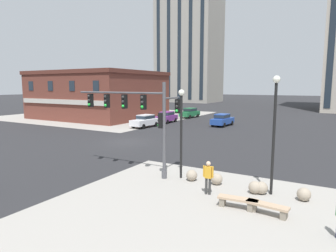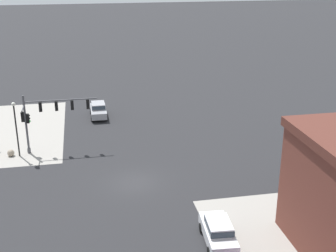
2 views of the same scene
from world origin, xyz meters
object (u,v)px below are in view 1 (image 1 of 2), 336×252
(bench_mid_block, at_px, (267,208))
(traffic_signal_main, at_px, (141,113))
(bollard_sphere_curb_d, at_px, (261,188))
(car_main_northbound_far, at_px, (167,117))
(bench_near_signal, at_px, (238,201))
(street_lamp_corner_near, at_px, (181,123))
(car_cross_westbound, at_px, (222,119))
(pedestrian_near_bench, at_px, (208,175))
(bollard_sphere_curb_b, at_px, (217,179))
(bollard_sphere_curb_a, at_px, (192,175))
(car_main_northbound_near, at_px, (190,112))
(street_lamp_mid_sidewalk, at_px, (274,122))
(car_main_southbound_far, at_px, (145,120))
(bollard_sphere_curb_c, at_px, (255,187))
(bollard_sphere_curb_e, at_px, (304,194))

(bench_mid_block, bearing_deg, traffic_signal_main, 164.33)
(bollard_sphere_curb_d, bearing_deg, traffic_signal_main, -179.17)
(car_main_northbound_far, bearing_deg, bollard_sphere_curb_d, -50.38)
(bench_near_signal, xyz_separation_m, street_lamp_corner_near, (-4.29, 2.65, 3.02))
(bench_mid_block, relative_size, car_cross_westbound, 0.41)
(bench_mid_block, relative_size, pedestrian_near_bench, 1.06)
(bollard_sphere_curb_d, relative_size, street_lamp_corner_near, 0.12)
(bollard_sphere_curb_b, relative_size, bollard_sphere_curb_d, 1.00)
(pedestrian_near_bench, bearing_deg, traffic_signal_main, 165.32)
(bench_near_signal, height_order, bench_mid_block, same)
(bollard_sphere_curb_a, bearing_deg, car_main_northbound_near, 115.94)
(car_cross_westbound, bearing_deg, car_main_northbound_near, 139.12)
(bench_mid_block, height_order, street_lamp_mid_sidewalk, street_lamp_mid_sidewalk)
(bollard_sphere_curb_d, height_order, street_lamp_corner_near, street_lamp_corner_near)
(street_lamp_mid_sidewalk, bearing_deg, bollard_sphere_curb_a, -179.39)
(bollard_sphere_curb_a, distance_m, car_main_southbound_far, 22.88)
(bench_mid_block, xyz_separation_m, pedestrian_near_bench, (-3.13, 0.97, 0.68))
(bollard_sphere_curb_c, height_order, bollard_sphere_curb_e, same)
(traffic_signal_main, xyz_separation_m, bollard_sphere_curb_c, (7.09, 0.01, -3.50))
(traffic_signal_main, distance_m, bench_near_signal, 8.03)
(bollard_sphere_curb_c, xyz_separation_m, bench_mid_block, (1.08, -2.30, -0.00))
(traffic_signal_main, distance_m, bollard_sphere_curb_d, 8.19)
(car_main_northbound_near, bearing_deg, bollard_sphere_curb_e, -55.81)
(bench_mid_block, xyz_separation_m, street_lamp_mid_sidewalk, (-0.33, 2.60, 3.40))
(pedestrian_near_bench, bearing_deg, bollard_sphere_curb_d, 31.21)
(bollard_sphere_curb_a, relative_size, car_main_northbound_far, 0.15)
(bollard_sphere_curb_e, height_order, bench_near_signal, bollard_sphere_curb_e)
(street_lamp_corner_near, distance_m, street_lamp_mid_sidewalk, 5.28)
(bench_near_signal, relative_size, pedestrian_near_bench, 1.05)
(bollard_sphere_curb_b, relative_size, car_main_northbound_near, 0.14)
(bollard_sphere_curb_b, bearing_deg, bollard_sphere_curb_a, -177.00)
(pedestrian_near_bench, xyz_separation_m, street_lamp_corner_near, (-2.46, 1.73, 2.34))
(bollard_sphere_curb_c, distance_m, bollard_sphere_curb_e, 2.30)
(traffic_signal_main, bearing_deg, bollard_sphere_curb_a, 4.38)
(car_cross_westbound, bearing_deg, bench_mid_block, -66.60)
(bollard_sphere_curb_a, bearing_deg, street_lamp_mid_sidewalk, 0.61)
(bollard_sphere_curb_d, distance_m, street_lamp_corner_near, 5.69)
(street_lamp_corner_near, bearing_deg, bench_mid_block, -25.79)
(traffic_signal_main, height_order, bollard_sphere_curb_c, traffic_signal_main)
(car_main_northbound_far, distance_m, car_main_southbound_far, 5.70)
(bollard_sphere_curb_e, distance_m, pedestrian_near_bench, 4.66)
(bollard_sphere_curb_a, xyz_separation_m, bollard_sphere_curb_c, (3.72, -0.25, 0.00))
(bollard_sphere_curb_a, relative_size, car_main_southbound_far, 0.14)
(bollard_sphere_curb_c, height_order, pedestrian_near_bench, pedestrian_near_bench)
(bollard_sphere_curb_a, height_order, car_cross_westbound, car_cross_westbound)
(bollard_sphere_curb_a, xyz_separation_m, bollard_sphere_curb_d, (4.02, -0.15, 0.00))
(pedestrian_near_bench, relative_size, street_lamp_mid_sidewalk, 0.29)
(street_lamp_corner_near, bearing_deg, bollard_sphere_curb_a, -10.81)
(traffic_signal_main, relative_size, car_main_northbound_far, 1.53)
(bollard_sphere_curb_d, bearing_deg, pedestrian_near_bench, -148.79)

